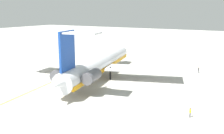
% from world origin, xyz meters
% --- Properties ---
extents(ground, '(365.42, 365.42, 0.00)m').
position_xyz_m(ground, '(0.00, 0.00, 0.00)').
color(ground, '#B7B5AD').
extents(main_jetliner, '(47.68, 42.52, 14.00)m').
position_xyz_m(main_jetliner, '(6.88, 11.35, 3.82)').
color(main_jetliner, silver).
rests_on(main_jetliner, ground).
extents(ground_crew_near_tail, '(0.29, 0.35, 1.68)m').
position_xyz_m(ground_crew_near_tail, '(-13.27, 33.45, 1.06)').
color(ground_crew_near_tail, black).
rests_on(ground_crew_near_tail, ground).
extents(ground_crew_portside, '(0.44, 0.28, 1.76)m').
position_xyz_m(ground_crew_portside, '(20.86, 39.30, 1.11)').
color(ground_crew_portside, black).
rests_on(ground_crew_portside, ground).
extents(taxiway_centreline, '(102.02, 16.26, 0.01)m').
position_xyz_m(taxiway_centreline, '(5.57, 1.65, 0.00)').
color(taxiway_centreline, gold).
rests_on(taxiway_centreline, ground).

